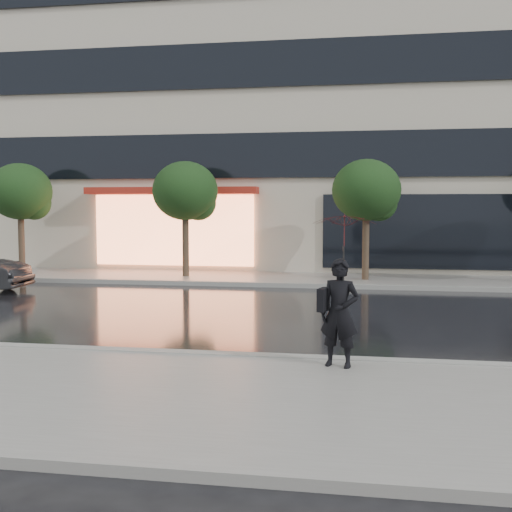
# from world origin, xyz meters

# --- Properties ---
(ground) EXTENTS (120.00, 120.00, 0.00)m
(ground) POSITION_xyz_m (0.00, 0.00, 0.00)
(ground) COLOR black
(ground) RESTS_ON ground
(sidewalk_near) EXTENTS (60.00, 4.50, 0.12)m
(sidewalk_near) POSITION_xyz_m (0.00, -3.25, 0.06)
(sidewalk_near) COLOR slate
(sidewalk_near) RESTS_ON ground
(sidewalk_far) EXTENTS (60.00, 3.50, 0.12)m
(sidewalk_far) POSITION_xyz_m (0.00, 10.25, 0.06)
(sidewalk_far) COLOR slate
(sidewalk_far) RESTS_ON ground
(curb_near) EXTENTS (60.00, 0.25, 0.14)m
(curb_near) POSITION_xyz_m (0.00, -1.00, 0.07)
(curb_near) COLOR gray
(curb_near) RESTS_ON ground
(curb_far) EXTENTS (60.00, 0.25, 0.14)m
(curb_far) POSITION_xyz_m (0.00, 8.50, 0.07)
(curb_far) COLOR gray
(curb_far) RESTS_ON ground
(office_building) EXTENTS (30.00, 12.76, 18.00)m
(office_building) POSITION_xyz_m (-0.00, 17.97, 9.00)
(office_building) COLOR #B3A797
(office_building) RESTS_ON ground
(tree_far_west) EXTENTS (2.20, 2.20, 3.99)m
(tree_far_west) POSITION_xyz_m (-8.94, 10.03, 2.92)
(tree_far_west) COLOR #33261C
(tree_far_west) RESTS_ON ground
(tree_mid_west) EXTENTS (2.20, 2.20, 3.99)m
(tree_mid_west) POSITION_xyz_m (-2.94, 10.03, 2.92)
(tree_mid_west) COLOR #33261C
(tree_mid_west) RESTS_ON ground
(tree_mid_east) EXTENTS (2.20, 2.20, 3.99)m
(tree_mid_east) POSITION_xyz_m (3.06, 10.03, 2.92)
(tree_mid_east) COLOR #33261C
(tree_mid_east) RESTS_ON ground
(pedestrian_with_umbrella) EXTENTS (1.11, 1.12, 2.27)m
(pedestrian_with_umbrella) POSITION_xyz_m (2.65, -1.51, 1.61)
(pedestrian_with_umbrella) COLOR black
(pedestrian_with_umbrella) RESTS_ON sidewalk_near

